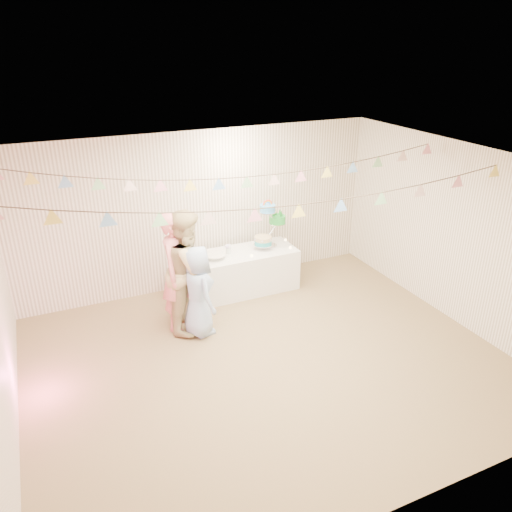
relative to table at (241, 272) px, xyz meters
name	(u,v)px	position (x,y,z in m)	size (l,w,h in m)	color
floor	(267,361)	(-0.46, -1.97, -0.34)	(6.00, 6.00, 0.00)	olive
ceiling	(269,166)	(-0.46, -1.97, 2.26)	(6.00, 6.00, 0.00)	white
back_wall	(202,211)	(-0.46, 0.53, 0.96)	(6.00, 6.00, 0.00)	white
front_wall	(405,397)	(-0.46, -4.47, 0.96)	(6.00, 6.00, 0.00)	white
right_wall	(456,234)	(2.54, -1.97, 0.96)	(5.00, 5.00, 0.00)	white
table	(241,272)	(0.00, 0.00, 0.00)	(1.84, 0.73, 0.69)	white
cake_stand	(270,221)	(0.55, 0.05, 0.79)	(0.68, 0.40, 0.76)	silver
cake_bottom	(263,240)	(0.40, -0.01, 0.49)	(0.31, 0.31, 0.15)	teal
cake_middle	(277,219)	(0.73, 0.14, 0.76)	(0.27, 0.27, 0.22)	green
cake_top_tier	(268,208)	(0.49, 0.02, 1.03)	(0.25, 0.25, 0.19)	#469ADD
platter	(215,254)	(-0.46, -0.05, 0.41)	(0.34, 0.34, 0.02)	white
posy	(228,245)	(-0.19, 0.05, 0.48)	(0.13, 0.13, 0.15)	white
person_adult_a	(177,271)	(-1.23, -0.64, 0.53)	(0.64, 0.42, 1.75)	pink
person_adult_b	(189,270)	(-1.09, -0.71, 0.55)	(0.87, 0.68, 1.78)	tan
person_child	(198,291)	(-1.04, -0.95, 0.32)	(0.65, 0.42, 1.33)	#9AB1DA
bunting_back	(233,166)	(-0.46, -0.87, 2.01)	(5.60, 1.10, 0.40)	pink
bunting_front	(277,195)	(-0.46, -2.17, 1.98)	(5.60, 0.90, 0.36)	#72A5E5
tealight_0	(196,264)	(-0.80, -0.15, 0.36)	(0.04, 0.04, 0.03)	#FFD88C
tealight_1	(216,251)	(-0.35, 0.18, 0.36)	(0.04, 0.04, 0.03)	#FFD88C
tealight_2	(252,256)	(0.10, -0.22, 0.36)	(0.04, 0.04, 0.03)	#FFD88C
tealight_3	(255,243)	(0.35, 0.22, 0.36)	(0.04, 0.04, 0.03)	#FFD88C
tealight_4	(290,247)	(0.82, -0.18, 0.36)	(0.04, 0.04, 0.03)	#FFD88C
tealight_5	(285,240)	(0.90, 0.15, 0.36)	(0.04, 0.04, 0.03)	#FFD88C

